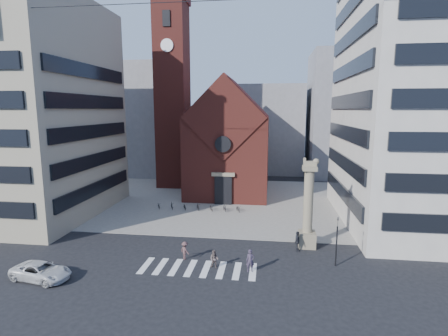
{
  "coord_description": "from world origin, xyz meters",
  "views": [
    {
      "loc": [
        6.25,
        -29.82,
        13.13
      ],
      "look_at": [
        1.28,
        8.0,
        6.7
      ],
      "focal_mm": 28.0,
      "sensor_mm": 36.0,
      "label": 1
    }
  ],
  "objects_px": {
    "white_car": "(41,271)",
    "pedestrian_1": "(214,259)",
    "pedestrian_0": "(250,261)",
    "traffic_light": "(337,240)",
    "scooter_0": "(159,206)",
    "lion_column": "(308,212)",
    "pedestrian_2": "(297,241)"
  },
  "relations": [
    {
      "from": "pedestrian_0",
      "to": "pedestrian_1",
      "type": "relative_size",
      "value": 1.21
    },
    {
      "from": "lion_column",
      "to": "pedestrian_0",
      "type": "bearing_deg",
      "value": -130.63
    },
    {
      "from": "lion_column",
      "to": "scooter_0",
      "type": "xyz_separation_m",
      "value": [
        -18.24,
        10.71,
        -3.01
      ]
    },
    {
      "from": "lion_column",
      "to": "pedestrian_1",
      "type": "bearing_deg",
      "value": -145.02
    },
    {
      "from": "pedestrian_0",
      "to": "pedestrian_1",
      "type": "distance_m",
      "value": 3.04
    },
    {
      "from": "pedestrian_1",
      "to": "scooter_0",
      "type": "relative_size",
      "value": 1.02
    },
    {
      "from": "pedestrian_2",
      "to": "scooter_0",
      "type": "relative_size",
      "value": 1.26
    },
    {
      "from": "pedestrian_1",
      "to": "scooter_0",
      "type": "height_order",
      "value": "pedestrian_1"
    },
    {
      "from": "pedestrian_2",
      "to": "scooter_0",
      "type": "distance_m",
      "value": 20.96
    },
    {
      "from": "white_car",
      "to": "pedestrian_2",
      "type": "xyz_separation_m",
      "value": [
        20.22,
        8.22,
        0.3
      ]
    },
    {
      "from": "pedestrian_1",
      "to": "pedestrian_2",
      "type": "bearing_deg",
      "value": 49.87
    },
    {
      "from": "white_car",
      "to": "pedestrian_0",
      "type": "relative_size",
      "value": 2.53
    },
    {
      "from": "white_car",
      "to": "lion_column",
      "type": "bearing_deg",
      "value": -56.33
    },
    {
      "from": "white_car",
      "to": "pedestrian_0",
      "type": "distance_m",
      "value": 16.47
    },
    {
      "from": "pedestrian_1",
      "to": "lion_column",
      "type": "bearing_deg",
      "value": 52.72
    },
    {
      "from": "scooter_0",
      "to": "pedestrian_2",
      "type": "bearing_deg",
      "value": -57.0
    },
    {
      "from": "traffic_light",
      "to": "pedestrian_1",
      "type": "distance_m",
      "value": 10.39
    },
    {
      "from": "lion_column",
      "to": "pedestrian_1",
      "type": "xyz_separation_m",
      "value": [
        -8.15,
        -5.7,
        -2.68
      ]
    },
    {
      "from": "traffic_light",
      "to": "pedestrian_0",
      "type": "bearing_deg",
      "value": -164.48
    },
    {
      "from": "white_car",
      "to": "pedestrian_1",
      "type": "bearing_deg",
      "value": -64.36
    },
    {
      "from": "traffic_light",
      "to": "white_car",
      "type": "xyz_separation_m",
      "value": [
        -23.22,
        -5.44,
        -1.63
      ]
    },
    {
      "from": "pedestrian_2",
      "to": "traffic_light",
      "type": "bearing_deg",
      "value": -127.21
    },
    {
      "from": "lion_column",
      "to": "pedestrian_2",
      "type": "height_order",
      "value": "lion_column"
    },
    {
      "from": "pedestrian_1",
      "to": "scooter_0",
      "type": "distance_m",
      "value": 19.27
    },
    {
      "from": "lion_column",
      "to": "pedestrian_0",
      "type": "distance_m",
      "value": 8.27
    },
    {
      "from": "white_car",
      "to": "scooter_0",
      "type": "xyz_separation_m",
      "value": [
        2.99,
        20.15,
        -0.21
      ]
    },
    {
      "from": "traffic_light",
      "to": "pedestrian_2",
      "type": "xyz_separation_m",
      "value": [
        -3.0,
        2.78,
        -1.33
      ]
    },
    {
      "from": "lion_column",
      "to": "traffic_light",
      "type": "height_order",
      "value": "lion_column"
    },
    {
      "from": "pedestrian_0",
      "to": "scooter_0",
      "type": "height_order",
      "value": "pedestrian_0"
    },
    {
      "from": "white_car",
      "to": "pedestrian_0",
      "type": "bearing_deg",
      "value": -68.17
    },
    {
      "from": "traffic_light",
      "to": "pedestrian_2",
      "type": "relative_size",
      "value": 2.25
    },
    {
      "from": "pedestrian_1",
      "to": "pedestrian_2",
      "type": "height_order",
      "value": "pedestrian_2"
    }
  ]
}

